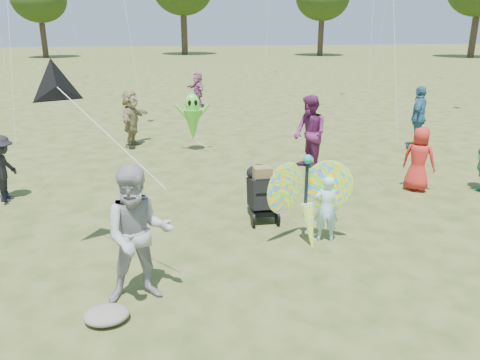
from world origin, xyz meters
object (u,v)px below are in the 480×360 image
object	(u,v)px
crowd_e	(310,134)
butterfly_kite	(308,199)
jogging_stroller	(261,189)
alien_kite	(193,120)
crowd_a	(419,159)
crowd_d	(131,119)
adult_man	(139,235)
crowd_b	(3,169)
crowd_c	(418,117)
child_girl	(326,209)
crowd_j	(198,89)

from	to	relation	value
crowd_e	butterfly_kite	bearing A→B (deg)	-30.95
jogging_stroller	alien_kite	size ratio (longest dim) A/B	0.63
crowd_a	crowd_d	distance (m)	8.54
adult_man	crowd_e	xyz separation A→B (m)	(4.17, 5.48, 0.01)
adult_man	jogging_stroller	world-z (taller)	adult_man
crowd_b	crowd_d	world-z (taller)	crowd_d
crowd_c	adult_man	bearing A→B (deg)	-6.83
crowd_e	butterfly_kite	size ratio (longest dim) A/B	1.09
child_girl	adult_man	xyz separation A→B (m)	(-3.15, -1.35, 0.37)
adult_man	crowd_j	size ratio (longest dim) A/B	1.24
jogging_stroller	crowd_j	bearing A→B (deg)	90.92
child_girl	alien_kite	xyz separation A→B (m)	(-1.83, 6.57, 0.37)
crowd_d	crowd_j	distance (m)	7.72
adult_man	alien_kite	xyz separation A→B (m)	(1.32, 7.93, -0.00)
crowd_c	alien_kite	xyz separation A→B (m)	(-6.83, 0.80, 0.01)
crowd_b	crowd_j	world-z (taller)	crowd_j
child_girl	butterfly_kite	bearing A→B (deg)	17.57
crowd_e	crowd_a	bearing A→B (deg)	32.91
crowd_a	crowd_j	size ratio (longest dim) A/B	0.94
child_girl	butterfly_kite	xyz separation A→B (m)	(-0.36, -0.03, 0.21)
adult_man	butterfly_kite	world-z (taller)	adult_man
crowd_c	butterfly_kite	bearing A→B (deg)	-0.68
jogging_stroller	alien_kite	bearing A→B (deg)	100.26
adult_man	crowd_b	xyz separation A→B (m)	(-3.01, 4.44, -0.25)
crowd_d	butterfly_kite	xyz separation A→B (m)	(3.31, -7.56, -0.06)
crowd_c	butterfly_kite	distance (m)	7.90
crowd_e	child_girl	bearing A→B (deg)	-26.52
crowd_c	butterfly_kite	world-z (taller)	crowd_c
crowd_b	crowd_c	size ratio (longest dim) A/B	0.75
adult_man	crowd_b	size ratio (longest dim) A/B	1.34
crowd_c	butterfly_kite	xyz separation A→B (m)	(-5.35, -5.81, -0.15)
adult_man	alien_kite	world-z (taller)	adult_man
child_girl	crowd_e	world-z (taller)	crowd_e
crowd_c	crowd_e	distance (m)	4.31
crowd_b	crowd_d	size ratio (longest dim) A/B	0.83
crowd_c	jogging_stroller	size ratio (longest dim) A/B	1.77
child_girl	crowd_d	bearing A→B (deg)	-51.87
crowd_j	jogging_stroller	size ratio (longest dim) A/B	1.45
child_girl	alien_kite	size ratio (longest dim) A/B	0.69
adult_man	crowd_d	xyz separation A→B (m)	(-0.52, 8.88, -0.10)
crowd_c	alien_kite	size ratio (longest dim) A/B	1.11
adult_man	jogging_stroller	distance (m)	3.40
crowd_c	butterfly_kite	size ratio (longest dim) A/B	1.07
crowd_d	jogging_stroller	xyz separation A→B (m)	(2.76, -6.35, -0.26)
crowd_d	adult_man	bearing A→B (deg)	-156.82
crowd_b	jogging_stroller	distance (m)	5.59
adult_man	crowd_j	distance (m)	16.27
adult_man	crowd_c	bearing A→B (deg)	36.16
jogging_stroller	butterfly_kite	distance (m)	1.35
child_girl	jogging_stroller	bearing A→B (deg)	-40.14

